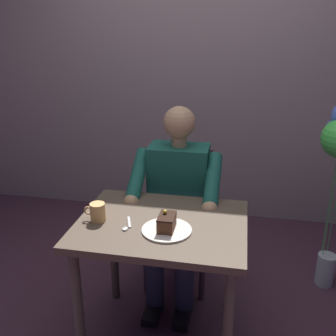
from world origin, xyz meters
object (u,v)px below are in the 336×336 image
dessert_spoon (127,226)px  dining_table (162,241)px  chair (181,210)px  coffee_cup (97,212)px  seated_person (176,203)px  cake_slice (167,222)px

dessert_spoon → dining_table: bearing=-152.9°
chair → coffee_cup: (0.32, 0.66, 0.28)m
dessert_spoon → coffee_cup: bearing=-10.1°
dining_table → chair: 0.62m
dining_table → seated_person: seated_person is taller
chair → coffee_cup: bearing=64.3°
chair → cake_slice: bearing=93.6°
chair → seated_person: (0.00, 0.17, 0.13)m
cake_slice → coffee_cup: 0.36m
seated_person → chair: bearing=-90.0°
dining_table → cake_slice: bearing=116.9°
seated_person → dessert_spoon: size_ratio=8.48×
dining_table → cake_slice: cake_slice is taller
cake_slice → coffee_cup: size_ratio=1.06×
chair → coffee_cup: size_ratio=8.02×
dining_table → coffee_cup: bearing=9.3°
dining_table → cake_slice: size_ratio=7.16×
chair → seated_person: seated_person is taller
dining_table → chair: chair is taller
seated_person → dessert_spoon: (0.16, 0.51, 0.10)m
dining_table → cake_slice: (-0.04, 0.08, 0.16)m
coffee_cup → dessert_spoon: bearing=169.9°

